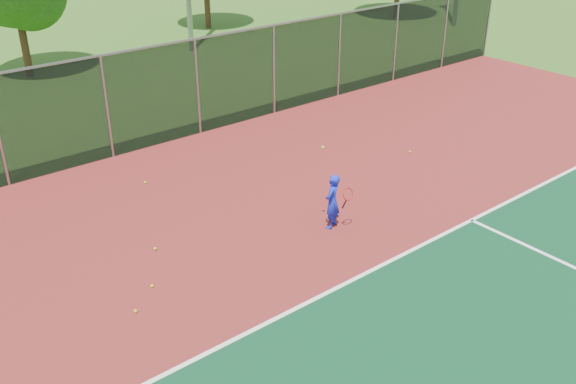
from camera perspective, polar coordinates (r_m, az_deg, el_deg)
name	(u,v)px	position (r m, az deg, el deg)	size (l,w,h in m)	color
ground	(537,314)	(13.31, 21.26, -10.07)	(120.00, 120.00, 0.00)	#2E5919
court_apron	(452,268)	(14.13, 14.41, -6.57)	(30.00, 20.00, 0.02)	maroon
fence_back	(197,86)	(20.29, -8.06, 9.31)	(30.00, 0.06, 3.03)	black
tennis_player	(332,201)	(14.89, 3.97, -0.82)	(0.59, 0.67, 2.09)	#1626D4
practice_ball_0	(410,152)	(19.42, 10.77, 3.52)	(0.07, 0.07, 0.07)	#AECB17
practice_ball_1	(152,286)	(13.36, -12.00, -8.18)	(0.07, 0.07, 0.07)	#AECB17
practice_ball_2	(145,182)	(17.62, -12.58, 0.84)	(0.07, 0.07, 0.07)	#AECB17
practice_ball_3	(155,249)	(14.56, -11.73, -4.95)	(0.07, 0.07, 0.07)	#AECB17
practice_ball_4	(136,311)	(12.75, -13.40, -10.26)	(0.07, 0.07, 0.07)	#AECB17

